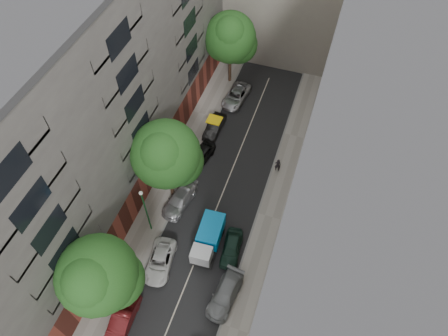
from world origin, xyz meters
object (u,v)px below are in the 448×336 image
at_px(car_left_1, 122,320).
at_px(car_left_6, 236,96).
at_px(car_left_2, 160,261).
at_px(tree_near, 99,277).
at_px(car_left_3, 180,199).
at_px(car_left_5, 215,127).
at_px(tree_mid, 166,156).
at_px(car_right_1, 225,295).
at_px(car_right_2, 231,248).
at_px(car_left_4, 200,156).
at_px(lamp_post, 145,207).
at_px(tarp_truck, 208,238).
at_px(tree_far, 231,39).

bearing_deg(car_left_1, car_left_6, 85.75).
relative_size(car_left_2, tree_near, 0.48).
height_order(car_left_2, tree_near, tree_near).
distance_m(car_left_2, car_left_3, 6.58).
xyz_separation_m(car_left_3, car_left_5, (0.00, 10.27, -0.01)).
bearing_deg(car_left_2, tree_mid, 95.54).
xyz_separation_m(car_right_1, tree_mid, (-8.12, 8.03, 5.76)).
distance_m(car_left_1, car_left_6, 28.01).
bearing_deg(tree_mid, car_right_2, -27.58).
distance_m(car_left_5, tree_near, 22.22).
relative_size(car_left_4, tree_near, 0.45).
distance_m(car_left_3, lamp_post, 5.09).
xyz_separation_m(car_left_1, car_left_2, (0.80, 5.60, -0.10)).
bearing_deg(tree_near, car_left_2, 68.18).
distance_m(car_left_4, tree_mid, 7.82).
bearing_deg(tarp_truck, tree_near, -127.08).
distance_m(car_left_1, car_right_1, 8.54).
relative_size(tree_near, tree_mid, 0.99).
relative_size(car_right_1, car_right_2, 1.17).
bearing_deg(car_left_6, car_right_1, -68.46).
distance_m(tree_near, tree_mid, 11.66).
xyz_separation_m(car_left_1, car_left_5, (0.00, 22.40, -0.05)).
relative_size(tarp_truck, car_right_1, 1.05).
distance_m(car_left_1, car_left_3, 12.13).
relative_size(car_left_5, tree_near, 0.43).
distance_m(car_right_1, tree_near, 10.71).
xyz_separation_m(car_left_1, car_right_1, (7.20, 4.60, -0.05)).
height_order(car_left_3, car_left_4, car_left_4).
distance_m(car_right_1, lamp_post, 10.09).
relative_size(car_left_2, car_right_1, 0.98).
bearing_deg(tarp_truck, tree_mid, 140.10).
distance_m(car_left_1, lamp_post, 9.28).
relative_size(car_left_3, tree_far, 0.51).
bearing_deg(lamp_post, car_left_1, -80.25).
relative_size(car_left_3, car_right_1, 1.02).
xyz_separation_m(car_left_6, tree_far, (-1.70, 2.92, 5.59)).
relative_size(car_left_1, tree_mid, 0.46).
relative_size(car_left_4, car_left_6, 0.87).
xyz_separation_m(car_left_6, car_right_1, (6.40, -23.40, -0.01)).
distance_m(car_left_3, car_left_6, 15.89).
relative_size(car_left_3, car_left_5, 1.15).
distance_m(tarp_truck, car_left_6, 19.49).
relative_size(tarp_truck, tree_mid, 0.51).
distance_m(car_left_3, car_left_4, 5.75).
xyz_separation_m(tarp_truck, car_left_4, (-4.20, 9.07, -0.49)).
relative_size(car_left_1, car_left_5, 1.07).
bearing_deg(car_left_6, car_right_2, -67.49).
distance_m(tarp_truck, car_right_1, 5.21).
bearing_deg(tarp_truck, car_left_5, 103.89).
bearing_deg(car_right_1, tarp_truck, 131.63).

